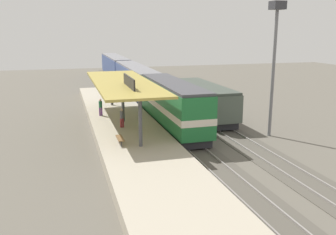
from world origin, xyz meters
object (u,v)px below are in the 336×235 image
object	(u,v)px
light_mast	(275,41)
person_walking	(101,106)
platform_bench	(120,138)
person_waiting	(122,117)
passenger_carriage_front	(136,81)
locomotive	(173,105)
freight_car	(205,101)
passenger_carriage_rear	(115,67)

from	to	relation	value
light_mast	person_walking	size ratio (longest dim) A/B	6.84
light_mast	platform_bench	bearing A→B (deg)	-173.28
platform_bench	person_waiting	xyz separation A→B (m)	(0.92, 4.80, 0.51)
passenger_carriage_front	platform_bench	bearing A→B (deg)	-103.98
locomotive	light_mast	distance (m)	10.80
freight_car	locomotive	bearing A→B (deg)	-144.33
platform_bench	passenger_carriage_front	size ratio (longest dim) A/B	0.08
passenger_carriage_rear	platform_bench	bearing A→B (deg)	-97.61
passenger_carriage_front	passenger_carriage_rear	world-z (taller)	same
platform_bench	person_walking	distance (m)	10.02
platform_bench	person_waiting	distance (m)	4.92
locomotive	platform_bench	bearing A→B (deg)	-134.56
passenger_carriage_rear	light_mast	world-z (taller)	light_mast
passenger_carriage_rear	light_mast	size ratio (longest dim) A/B	1.71
platform_bench	person_waiting	size ratio (longest dim) A/B	0.99
light_mast	person_waiting	distance (m)	14.79
passenger_carriage_front	passenger_carriage_rear	distance (m)	20.80
passenger_carriage_front	locomotive	bearing A→B (deg)	-90.00
light_mast	person_waiting	bearing A→B (deg)	166.14
passenger_carriage_rear	freight_car	size ratio (longest dim) A/B	1.67
passenger_carriage_front	person_waiting	bearing A→B (deg)	-104.75
person_walking	person_waiting	bearing A→B (deg)	-75.62
platform_bench	locomotive	bearing A→B (deg)	45.44
locomotive	person_walking	bearing A→B (deg)	148.63
locomotive	passenger_carriage_front	bearing A→B (deg)	90.00
locomotive	passenger_carriage_front	world-z (taller)	locomotive
freight_car	light_mast	xyz separation A→B (m)	(3.20, -7.77, 6.43)
platform_bench	light_mast	world-z (taller)	light_mast
platform_bench	passenger_carriage_rear	size ratio (longest dim) A/B	0.08
platform_bench	passenger_carriage_rear	world-z (taller)	passenger_carriage_rear
passenger_carriage_rear	light_mast	distance (m)	44.38
person_walking	light_mast	bearing A→B (deg)	-30.52
passenger_carriage_rear	person_waiting	distance (m)	40.41
platform_bench	locomotive	world-z (taller)	locomotive
freight_car	light_mast	bearing A→B (deg)	-67.62
passenger_carriage_front	freight_car	bearing A→B (deg)	-72.62
passenger_carriage_front	light_mast	size ratio (longest dim) A/B	1.71
person_walking	passenger_carriage_rear	bearing A→B (deg)	79.59
passenger_carriage_rear	person_waiting	xyz separation A→B (m)	(-5.08, -40.09, -0.46)
light_mast	person_walking	bearing A→B (deg)	149.48
freight_car	light_mast	world-z (taller)	light_mast
passenger_carriage_front	freight_car	distance (m)	15.40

